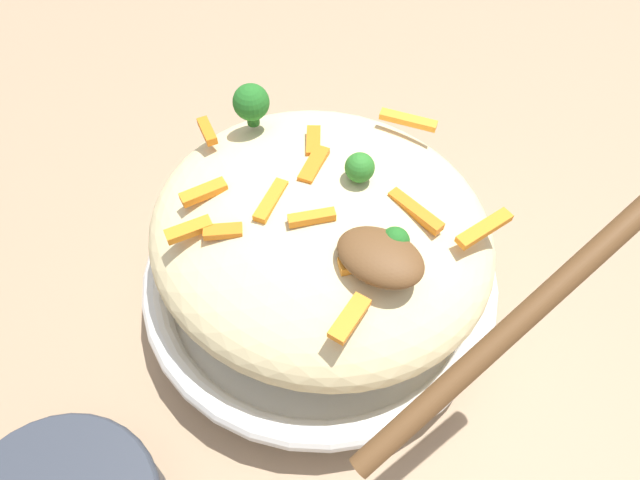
% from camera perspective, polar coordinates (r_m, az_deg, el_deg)
% --- Properties ---
extents(ground_plane, '(2.40, 2.40, 0.00)m').
position_cam_1_polar(ground_plane, '(0.50, -0.00, -5.53)').
color(ground_plane, '#9E7F60').
extents(serving_bowl, '(0.28, 0.28, 0.05)m').
position_cam_1_polar(serving_bowl, '(0.48, -0.00, -3.94)').
color(serving_bowl, white).
rests_on(serving_bowl, ground_plane).
extents(pasta_mound, '(0.25, 0.24, 0.09)m').
position_cam_1_polar(pasta_mound, '(0.42, -0.00, 0.70)').
color(pasta_mound, beige).
rests_on(pasta_mound, serving_bowl).
extents(carrot_piece_0, '(0.03, 0.03, 0.01)m').
position_cam_1_polar(carrot_piece_0, '(0.37, -0.82, 2.23)').
color(carrot_piece_0, orange).
rests_on(carrot_piece_0, pasta_mound).
extents(carrot_piece_1, '(0.01, 0.04, 0.01)m').
position_cam_1_polar(carrot_piece_1, '(0.38, -4.85, 3.88)').
color(carrot_piece_1, orange).
rests_on(carrot_piece_1, pasta_mound).
extents(carrot_piece_2, '(0.02, 0.03, 0.01)m').
position_cam_1_polar(carrot_piece_2, '(0.40, -0.61, 7.39)').
color(carrot_piece_2, orange).
rests_on(carrot_piece_2, pasta_mound).
extents(carrot_piece_3, '(0.03, 0.02, 0.01)m').
position_cam_1_polar(carrot_piece_3, '(0.38, -9.54, 0.86)').
color(carrot_piece_3, orange).
rests_on(carrot_piece_3, pasta_mound).
extents(carrot_piece_4, '(0.04, 0.02, 0.01)m').
position_cam_1_polar(carrot_piece_4, '(0.45, 8.68, 11.62)').
color(carrot_piece_4, orange).
rests_on(carrot_piece_4, pasta_mound).
extents(carrot_piece_5, '(0.03, 0.04, 0.01)m').
position_cam_1_polar(carrot_piece_5, '(0.39, 15.88, 1.11)').
color(carrot_piece_5, orange).
rests_on(carrot_piece_5, pasta_mound).
extents(carrot_piece_6, '(0.01, 0.03, 0.01)m').
position_cam_1_polar(carrot_piece_6, '(0.34, 2.93, -7.71)').
color(carrot_piece_6, orange).
rests_on(carrot_piece_6, pasta_mound).
extents(carrot_piece_7, '(0.02, 0.03, 0.01)m').
position_cam_1_polar(carrot_piece_7, '(0.42, -0.66, 9.68)').
color(carrot_piece_7, orange).
rests_on(carrot_piece_7, pasta_mound).
extents(carrot_piece_8, '(0.02, 0.03, 0.01)m').
position_cam_1_polar(carrot_piece_8, '(0.38, -12.81, 1.00)').
color(carrot_piece_8, orange).
rests_on(carrot_piece_8, pasta_mound).
extents(carrot_piece_9, '(0.04, 0.02, 0.01)m').
position_cam_1_polar(carrot_piece_9, '(0.38, 9.38, 2.85)').
color(carrot_piece_9, orange).
rests_on(carrot_piece_9, pasta_mound).
extents(carrot_piece_10, '(0.03, 0.02, 0.01)m').
position_cam_1_polar(carrot_piece_10, '(0.44, -11.05, 10.50)').
color(carrot_piece_10, orange).
rests_on(carrot_piece_10, pasta_mound).
extents(carrot_piece_11, '(0.02, 0.02, 0.01)m').
position_cam_1_polar(carrot_piece_11, '(0.36, 3.84, -2.26)').
color(carrot_piece_11, orange).
rests_on(carrot_piece_11, pasta_mound).
extents(carrot_piece_12, '(0.02, 0.03, 0.01)m').
position_cam_1_polar(carrot_piece_12, '(0.40, -11.40, 4.65)').
color(carrot_piece_12, orange).
rests_on(carrot_piece_12, pasta_mound).
extents(broccoli_floret_0, '(0.02, 0.02, 0.02)m').
position_cam_1_polar(broccoli_floret_0, '(0.36, 7.38, -0.15)').
color(broccoli_floret_0, '#205B1C').
rests_on(broccoli_floret_0, pasta_mound).
extents(broccoli_floret_1, '(0.03, 0.03, 0.03)m').
position_cam_1_polar(broccoli_floret_1, '(0.43, -6.80, 13.26)').
color(broccoli_floret_1, '#205B1C').
rests_on(broccoli_floret_1, pasta_mound).
extents(broccoli_floret_2, '(0.02, 0.02, 0.02)m').
position_cam_1_polar(broccoli_floret_2, '(0.39, 3.93, 7.10)').
color(broccoli_floret_2, '#296820').
rests_on(broccoli_floret_2, pasta_mound).
extents(serving_spoon, '(0.15, 0.17, 0.09)m').
position_cam_1_polar(serving_spoon, '(0.33, 10.16, -4.36)').
color(serving_spoon, brown).
rests_on(serving_spoon, pasta_mound).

